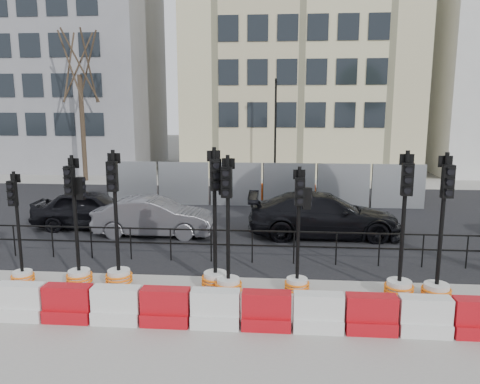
# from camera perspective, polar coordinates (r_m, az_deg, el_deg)

# --- Properties ---
(ground) EXTENTS (120.00, 120.00, 0.00)m
(ground) POSITION_cam_1_polar(r_m,az_deg,el_deg) (12.64, 1.17, -10.49)
(ground) COLOR #51514C
(ground) RESTS_ON ground
(sidewalk_near) EXTENTS (40.00, 6.00, 0.02)m
(sidewalk_near) POSITION_cam_1_polar(r_m,az_deg,el_deg) (9.90, 0.02, -16.66)
(sidewalk_near) COLOR gray
(sidewalk_near) RESTS_ON ground
(road) EXTENTS (40.00, 14.00, 0.03)m
(road) POSITION_cam_1_polar(r_m,az_deg,el_deg) (19.33, 2.49, -2.99)
(road) COLOR black
(road) RESTS_ON ground
(sidewalk_far) EXTENTS (40.00, 4.00, 0.02)m
(sidewalk_far) POSITION_cam_1_polar(r_m,az_deg,el_deg) (28.15, 3.24, 1.28)
(sidewalk_far) COLOR gray
(sidewalk_far) RESTS_ON ground
(building_grey) EXTENTS (11.00, 9.06, 14.00)m
(building_grey) POSITION_cam_1_polar(r_m,az_deg,el_deg) (36.92, -19.31, 13.80)
(building_grey) COLOR gray
(building_grey) RESTS_ON ground
(building_cream) EXTENTS (15.00, 10.06, 18.00)m
(building_cream) POSITION_cam_1_polar(r_m,az_deg,el_deg) (34.08, 7.24, 17.99)
(building_cream) COLOR beige
(building_cream) RESTS_ON ground
(kerb_railing) EXTENTS (18.00, 0.04, 1.00)m
(kerb_railing) POSITION_cam_1_polar(r_m,az_deg,el_deg) (13.56, 1.50, -5.96)
(kerb_railing) COLOR black
(kerb_railing) RESTS_ON ground
(heras_fencing) EXTENTS (14.33, 1.72, 2.00)m
(heras_fencing) POSITION_cam_1_polar(r_m,az_deg,el_deg) (21.99, 4.29, 0.35)
(heras_fencing) COLOR #94979C
(heras_fencing) RESTS_ON ground
(lamp_post_far) EXTENTS (0.12, 0.56, 6.00)m
(lamp_post_far) POSITION_cam_1_polar(r_m,az_deg,el_deg) (26.79, 4.33, 7.71)
(lamp_post_far) COLOR black
(lamp_post_far) RESTS_ON ground
(tree_bare_far) EXTENTS (2.00, 2.00, 9.00)m
(tree_bare_far) POSITION_cam_1_polar(r_m,az_deg,el_deg) (29.77, -19.02, 14.07)
(tree_bare_far) COLOR #473828
(tree_bare_far) RESTS_ON ground
(barrier_row) EXTENTS (12.55, 0.50, 0.80)m
(barrier_row) POSITION_cam_1_polar(r_m,az_deg,el_deg) (9.93, 0.11, -14.31)
(barrier_row) COLOR red
(barrier_row) RESTS_ON ground
(traffic_signal_a) EXTENTS (0.58, 0.58, 2.94)m
(traffic_signal_a) POSITION_cam_1_polar(r_m,az_deg,el_deg) (13.26, -25.13, -7.73)
(traffic_signal_a) COLOR silver
(traffic_signal_a) RESTS_ON ground
(traffic_signal_b) EXTENTS (0.66, 0.66, 3.34)m
(traffic_signal_b) POSITION_cam_1_polar(r_m,az_deg,el_deg) (12.59, -19.14, -7.33)
(traffic_signal_b) COLOR silver
(traffic_signal_b) RESTS_ON ground
(traffic_signal_c) EXTENTS (0.68, 0.68, 3.47)m
(traffic_signal_c) POSITION_cam_1_polar(r_m,az_deg,el_deg) (12.30, -14.66, -7.90)
(traffic_signal_c) COLOR silver
(traffic_signal_c) RESTS_ON ground
(traffic_signal_d) EXTENTS (0.70, 0.70, 3.56)m
(traffic_signal_d) POSITION_cam_1_polar(r_m,az_deg,el_deg) (11.69, -2.97, -7.86)
(traffic_signal_d) COLOR silver
(traffic_signal_d) RESTS_ON ground
(traffic_signal_e) EXTENTS (0.67, 0.67, 3.41)m
(traffic_signal_e) POSITION_cam_1_polar(r_m,az_deg,el_deg) (11.39, -1.47, -9.12)
(traffic_signal_e) COLOR silver
(traffic_signal_e) RESTS_ON ground
(traffic_signal_f) EXTENTS (0.61, 0.61, 3.12)m
(traffic_signal_f) POSITION_cam_1_polar(r_m,az_deg,el_deg) (11.55, 7.07, -8.71)
(traffic_signal_f) COLOR silver
(traffic_signal_f) RESTS_ON ground
(traffic_signal_g) EXTENTS (0.70, 0.70, 3.53)m
(traffic_signal_g) POSITION_cam_1_polar(r_m,az_deg,el_deg) (11.82, 18.96, -8.84)
(traffic_signal_g) COLOR silver
(traffic_signal_g) RESTS_ON ground
(traffic_signal_h) EXTENTS (0.69, 0.69, 3.51)m
(traffic_signal_h) POSITION_cam_1_polar(r_m,az_deg,el_deg) (11.93, 23.00, -8.95)
(traffic_signal_h) COLOR silver
(traffic_signal_h) RESTS_ON ground
(car_a) EXTENTS (2.14, 4.42, 1.45)m
(car_a) POSITION_cam_1_polar(r_m,az_deg,el_deg) (18.26, -17.64, -2.01)
(car_a) COLOR black
(car_a) RESTS_ON ground
(car_b) EXTENTS (1.54, 4.17, 1.36)m
(car_b) POSITION_cam_1_polar(r_m,az_deg,el_deg) (16.69, -10.42, -2.98)
(car_b) COLOR #4B4B50
(car_b) RESTS_ON ground
(car_c) EXTENTS (2.47, 5.41, 1.53)m
(car_c) POSITION_cam_1_polar(r_m,az_deg,el_deg) (16.58, 10.16, -2.77)
(car_c) COLOR black
(car_c) RESTS_ON ground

